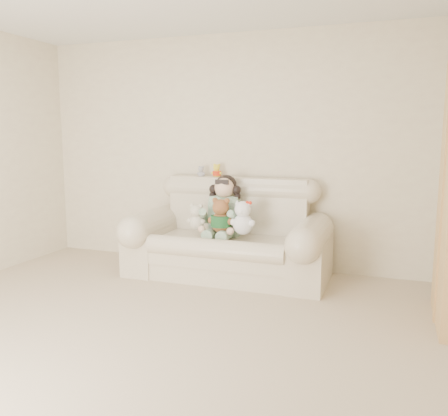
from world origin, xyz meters
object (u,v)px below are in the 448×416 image
white_cat (243,214)px  cream_teddy (197,214)px  brown_teddy (221,212)px  sofa (227,229)px  seated_child (225,205)px

white_cat → cream_teddy: (-0.52, 0.04, -0.04)m
brown_teddy → white_cat: bearing=-9.2°
sofa → white_cat: size_ratio=5.10×
seated_child → brown_teddy: 0.22m
sofa → brown_teddy: 0.24m
sofa → brown_teddy: (-0.02, -0.13, 0.20)m
brown_teddy → cream_teddy: size_ratio=1.29×
sofa → brown_teddy: sofa is taller
seated_child → white_cat: (0.27, -0.22, -0.05)m
seated_child → white_cat: 0.35m
white_cat → cream_teddy: size_ratio=1.25×
white_cat → cream_teddy: bearing=156.2°
brown_teddy → cream_teddy: 0.29m
seated_child → white_cat: size_ratio=1.61×
seated_child → cream_teddy: seated_child is taller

